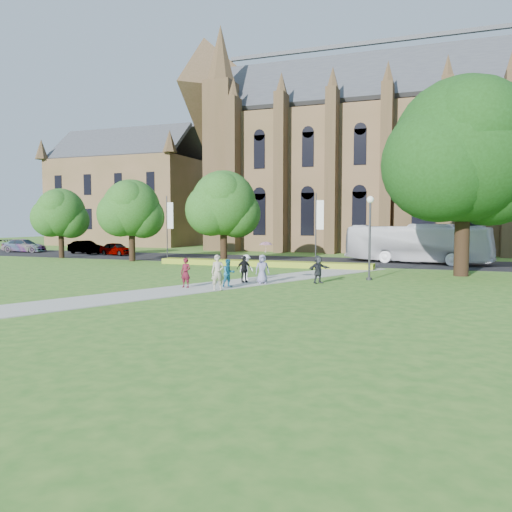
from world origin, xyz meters
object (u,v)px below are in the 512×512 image
at_px(car_1, 86,247).
at_px(pedestrian_0, 186,273).
at_px(large_tree, 464,150).
at_px(tour_coach, 417,244).
at_px(car_2, 24,246).
at_px(streetlamp, 370,227).
at_px(car_0, 116,249).

relative_size(car_1, pedestrian_0, 2.72).
bearing_deg(large_tree, tour_coach, 108.92).
bearing_deg(car_2, streetlamp, -118.84).
xyz_separation_m(large_tree, car_2, (-47.69, 9.85, -7.58)).
distance_m(streetlamp, tour_coach, 14.24).
height_order(streetlamp, large_tree, large_tree).
relative_size(car_2, pedestrian_0, 3.20).
xyz_separation_m(large_tree, car_0, (-34.04, 8.96, -7.65)).
bearing_deg(car_2, car_1, -99.68).
bearing_deg(tour_coach, large_tree, -147.43).
distance_m(car_1, car_2, 8.86).
bearing_deg(car_2, tour_coach, -100.55).
bearing_deg(pedestrian_0, car_1, 142.42).
height_order(tour_coach, car_0, tour_coach).
bearing_deg(pedestrian_0, tour_coach, 66.57).
distance_m(tour_coach, car_1, 35.59).
bearing_deg(car_1, tour_coach, -79.18).
xyz_separation_m(car_2, pedestrian_0, (33.23, -21.75, 0.08)).
xyz_separation_m(streetlamp, tour_coach, (2.25, 13.97, -1.56)).
height_order(streetlamp, car_2, streetlamp).
relative_size(tour_coach, car_1, 2.76).
bearing_deg(tour_coach, car_1, 102.96).
distance_m(large_tree, car_1, 40.78).
distance_m(large_tree, pedestrian_0, 20.17).
bearing_deg(large_tree, car_1, 165.69).
relative_size(tour_coach, pedestrian_0, 7.50).
relative_size(large_tree, car_2, 2.52).
bearing_deg(car_0, car_2, 99.73).
bearing_deg(pedestrian_0, large_tree, 43.70).
bearing_deg(car_1, large_tree, -92.79).
distance_m(large_tree, tour_coach, 12.01).
height_order(tour_coach, pedestrian_0, tour_coach).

